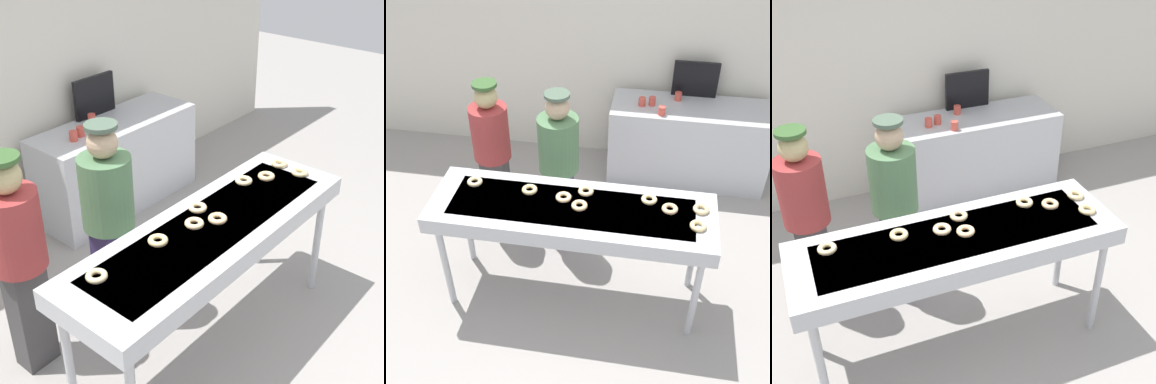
% 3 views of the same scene
% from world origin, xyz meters
% --- Properties ---
extents(ground_plane, '(16.00, 16.00, 0.00)m').
position_xyz_m(ground_plane, '(0.00, 0.00, 0.00)').
color(ground_plane, '#9E9993').
extents(back_wall, '(8.00, 0.12, 2.88)m').
position_xyz_m(back_wall, '(0.00, 2.38, 1.44)').
color(back_wall, silver).
rests_on(back_wall, ground).
extents(fryer_conveyor, '(2.23, 0.69, 1.01)m').
position_xyz_m(fryer_conveyor, '(0.00, 0.00, 0.93)').
color(fryer_conveyor, '#B7BABF').
rests_on(fryer_conveyor, ground).
extents(plain_donut_0, '(0.14, 0.14, 0.04)m').
position_xyz_m(plain_donut_0, '(-0.36, 0.13, 1.02)').
color(plain_donut_0, '#EFCC88').
rests_on(plain_donut_0, fryer_conveyor).
extents(plain_donut_1, '(0.17, 0.17, 0.04)m').
position_xyz_m(plain_donut_1, '(-0.83, 0.15, 1.02)').
color(plain_donut_1, beige).
rests_on(plain_donut_1, fryer_conveyor).
extents(plain_donut_2, '(0.15, 0.15, 0.04)m').
position_xyz_m(plain_donut_2, '(0.59, 0.16, 1.02)').
color(plain_donut_2, beige).
rests_on(plain_donut_2, fryer_conveyor).
extents(plain_donut_3, '(0.15, 0.15, 0.04)m').
position_xyz_m(plain_donut_3, '(-0.08, 0.08, 1.02)').
color(plain_donut_3, '#F7CE95').
rests_on(plain_donut_3, fryer_conveyor).
extents(plain_donut_4, '(0.13, 0.13, 0.04)m').
position_xyz_m(plain_donut_4, '(0.96, -0.08, 1.02)').
color(plain_donut_4, '#EDCF8C').
rests_on(plain_donut_4, fryer_conveyor).
extents(plain_donut_5, '(0.16, 0.16, 0.04)m').
position_xyz_m(plain_donut_5, '(0.75, 0.08, 1.02)').
color(plain_donut_5, '#F3C38B').
rests_on(plain_donut_5, fryer_conveyor).
extents(plain_donut_6, '(0.17, 0.17, 0.04)m').
position_xyz_m(plain_donut_6, '(0.98, 0.11, 1.02)').
color(plain_donut_6, beige).
rests_on(plain_donut_6, fryer_conveyor).
extents(plain_donut_7, '(0.17, 0.17, 0.04)m').
position_xyz_m(plain_donut_7, '(0.08, 0.18, 1.02)').
color(plain_donut_7, beige).
rests_on(plain_donut_7, fryer_conveyor).
extents(plain_donut_8, '(0.17, 0.17, 0.04)m').
position_xyz_m(plain_donut_8, '(0.06, -0.00, 1.02)').
color(plain_donut_8, '#F4C58B').
rests_on(plain_donut_8, fryer_conveyor).
extents(worker_baker, '(0.35, 0.35, 1.58)m').
position_xyz_m(worker_baker, '(-0.90, 0.81, 0.90)').
color(worker_baker, '#3E3C3D').
rests_on(worker_baker, ground).
extents(worker_assistant, '(0.36, 0.36, 1.59)m').
position_xyz_m(worker_assistant, '(-0.24, 0.70, 0.91)').
color(worker_assistant, '#2D214A').
rests_on(worker_assistant, ground).
extents(prep_counter, '(1.71, 0.61, 0.90)m').
position_xyz_m(prep_counter, '(0.95, 1.93, 0.45)').
color(prep_counter, '#B7BABF').
rests_on(prep_counter, ground).
extents(paper_cup_0, '(0.07, 0.07, 0.09)m').
position_xyz_m(paper_cup_0, '(0.42, 1.87, 0.94)').
color(paper_cup_0, '#CC4C3F').
rests_on(paper_cup_0, prep_counter).
extents(paper_cup_1, '(0.07, 0.07, 0.09)m').
position_xyz_m(paper_cup_1, '(0.63, 1.72, 0.94)').
color(paper_cup_1, '#CC4C3F').
rests_on(paper_cup_1, prep_counter).
extents(paper_cup_2, '(0.07, 0.07, 0.09)m').
position_xyz_m(paper_cup_2, '(0.79, 2.06, 0.94)').
color(paper_cup_2, '#CC4C3F').
rests_on(paper_cup_2, prep_counter).
extents(paper_cup_3, '(0.07, 0.07, 0.09)m').
position_xyz_m(paper_cup_3, '(0.52, 1.90, 0.94)').
color(paper_cup_3, '#CC4C3F').
rests_on(paper_cup_3, prep_counter).
extents(menu_display, '(0.48, 0.04, 0.39)m').
position_xyz_m(menu_display, '(0.95, 2.19, 1.09)').
color(menu_display, black).
rests_on(menu_display, prep_counter).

